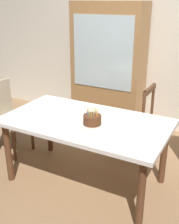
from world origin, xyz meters
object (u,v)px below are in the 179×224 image
at_px(dining_table, 85,127).
at_px(plate_far_side, 88,111).
at_px(chair_upholstered, 6,114).
at_px(plate_near_celebrant, 36,118).
at_px(birthday_cake, 92,121).
at_px(china_cabinet, 108,67).
at_px(chair_spindle_back, 134,123).

relative_size(dining_table, plate_far_side, 7.83).
distance_m(plate_far_side, chair_upholstered, 1.19).
bearing_deg(plate_near_celebrant, birthday_cake, 13.29).
distance_m(plate_far_side, china_cabinet, 1.41).
distance_m(dining_table, china_cabinet, 1.65).
relative_size(plate_far_side, china_cabinet, 0.12).
xyz_separation_m(dining_table, chair_upholstered, (-1.25, 0.13, -0.13)).
height_order(plate_near_celebrant, chair_spindle_back, chair_spindle_back).
xyz_separation_m(chair_upholstered, china_cabinet, (0.79, 1.43, 0.42)).
height_order(dining_table, plate_far_side, plate_far_side).
bearing_deg(plate_far_side, plate_near_celebrant, -131.67).
xyz_separation_m(birthday_cake, chair_spindle_back, (0.14, 0.88, -0.34)).
bearing_deg(chair_spindle_back, plate_far_side, -120.43).
xyz_separation_m(plate_far_side, chair_spindle_back, (0.34, 0.59, -0.30)).
height_order(dining_table, chair_spindle_back, chair_spindle_back).
bearing_deg(birthday_cake, china_cabinet, 109.65).
relative_size(dining_table, plate_near_celebrant, 7.83).
bearing_deg(dining_table, plate_far_side, 111.59).
relative_size(birthday_cake, chair_upholstered, 0.29).
bearing_deg(chair_spindle_back, china_cabinet, 133.65).
relative_size(birthday_cake, plate_far_side, 1.27).
relative_size(birthday_cake, plate_near_celebrant, 1.27).
xyz_separation_m(plate_far_side, china_cabinet, (-0.38, 1.34, 0.20)).
distance_m(dining_table, chair_upholstered, 1.26).
relative_size(plate_near_celebrant, chair_upholstered, 0.23).
xyz_separation_m(birthday_cake, plate_near_celebrant, (-0.60, -0.14, -0.04)).
height_order(birthday_cake, china_cabinet, china_cabinet).
distance_m(plate_near_celebrant, plate_far_side, 0.58).
bearing_deg(chair_upholstered, dining_table, -5.75).
bearing_deg(dining_table, birthday_cake, -32.14).
height_order(birthday_cake, plate_near_celebrant, birthday_cake).
relative_size(plate_far_side, chair_spindle_back, 0.23).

